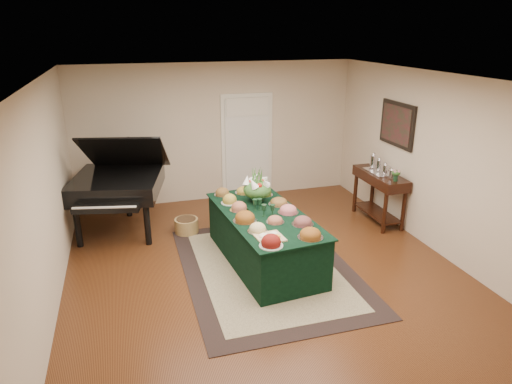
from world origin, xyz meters
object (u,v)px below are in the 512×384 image
object	(u,v)px
floral_centerpiece	(257,186)
mahogany_sideboard	(380,184)
grand_piano	(118,183)
buffet_table	(264,238)

from	to	relation	value
floral_centerpiece	mahogany_sideboard	xyz separation A→B (m)	(2.39, 0.42, -0.34)
grand_piano	mahogany_sideboard	size ratio (longest dim) A/B	1.56
buffet_table	grand_piano	size ratio (longest dim) A/B	1.25
floral_centerpiece	grand_piano	size ratio (longest dim) A/B	0.23
grand_piano	mahogany_sideboard	distance (m)	4.52
buffet_table	floral_centerpiece	distance (m)	0.80
floral_centerpiece	grand_piano	world-z (taller)	grand_piano
grand_piano	floral_centerpiece	bearing A→B (deg)	-31.88
buffet_table	grand_piano	bearing A→B (deg)	138.86
mahogany_sideboard	buffet_table	bearing A→B (deg)	-159.66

